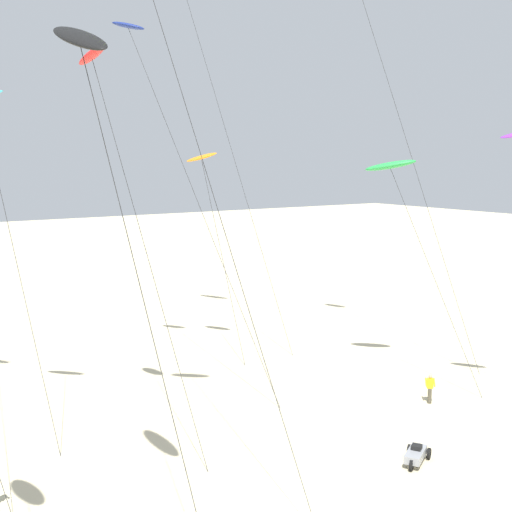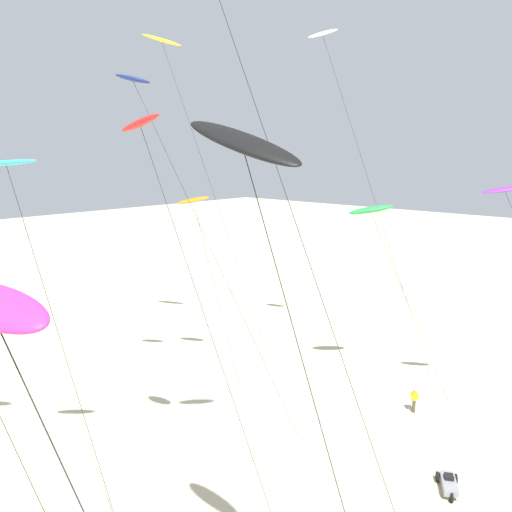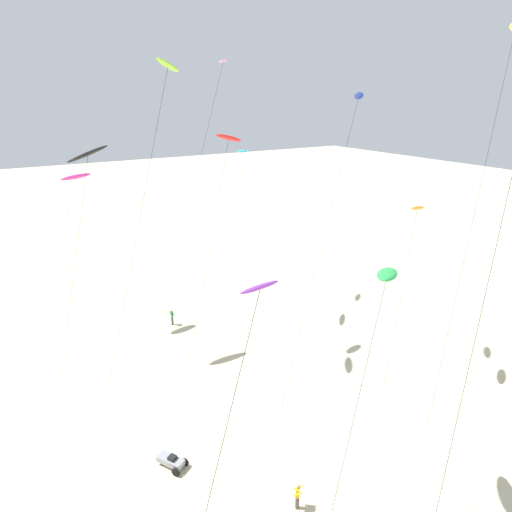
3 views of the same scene
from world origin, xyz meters
name	(u,v)px [view 1 (image 1 of 3)]	position (x,y,z in m)	size (l,w,h in m)	color
ground_plane	(271,501)	(0.00, 0.00, 0.00)	(260.00, 260.00, 0.00)	beige
kite_red	(93,59)	(-3.39, 9.15, 18.04)	(3.08, 6.82, 18.75)	red
kite_green	(391,166)	(14.44, 8.29, 13.18)	(3.77, 6.89, 13.71)	green
kite_orange	(202,160)	(7.48, 18.69, 13.55)	(2.20, 4.38, 14.18)	orange
kite_navy	(131,32)	(2.03, 17.29, 20.94)	(5.27, 10.41, 21.70)	navy
kite_black	(80,42)	(-7.47, -0.66, 17.08)	(2.73, 6.25, 17.97)	black
kite_flyer_nearest	(430,388)	(13.69, 4.00, 0.89)	(0.73, 0.73, 1.67)	#4C4738
beach_buggy	(416,454)	(7.39, -0.85, 0.43)	(2.06, 1.67, 0.82)	gray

